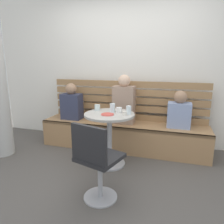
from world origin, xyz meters
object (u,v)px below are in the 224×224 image
(person_child_left, at_px, (72,103))
(white_chair, at_px, (96,160))
(booth_bench, at_px, (123,136))
(cup_espresso_small, at_px, (125,114))
(plate_small, at_px, (108,114))
(person_adult, at_px, (124,102))
(cup_glass_short, at_px, (97,107))
(cup_glass_tall, at_px, (112,108))
(cup_water_clear, at_px, (129,110))
(cafe_table, at_px, (109,129))
(cup_ceramic_white, at_px, (119,110))
(person_child_middle, at_px, (179,112))

(person_child_left, bearing_deg, white_chair, -54.73)
(booth_bench, height_order, white_chair, white_chair)
(cup_espresso_small, relative_size, plate_small, 0.33)
(person_adult, height_order, cup_espresso_small, person_adult)
(booth_bench, height_order, cup_espresso_small, cup_espresso_small)
(cup_glass_short, relative_size, plate_small, 0.47)
(person_adult, relative_size, cup_glass_tall, 6.52)
(white_chair, height_order, cup_water_clear, same)
(cup_glass_short, bearing_deg, booth_bench, 59.53)
(person_adult, height_order, cup_glass_short, person_adult)
(person_adult, bearing_deg, white_chair, -87.18)
(cup_glass_tall, bearing_deg, person_adult, 86.12)
(white_chair, relative_size, cup_water_clear, 7.73)
(person_adult, distance_m, cup_espresso_small, 0.69)
(person_adult, distance_m, cup_water_clear, 0.61)
(booth_bench, distance_m, cup_glass_tall, 0.76)
(booth_bench, height_order, plate_small, plate_small)
(cup_water_clear, height_order, cup_espresso_small, cup_water_clear)
(cup_espresso_small, bearing_deg, cafe_table, 168.39)
(cup_glass_short, xyz_separation_m, cup_espresso_small, (0.45, -0.19, -0.01))
(cup_ceramic_white, relative_size, cup_water_clear, 0.73)
(plate_small, bearing_deg, cup_espresso_small, 5.83)
(booth_bench, xyz_separation_m, cup_ceramic_white, (0.07, -0.50, 0.55))
(booth_bench, bearing_deg, plate_small, -93.76)
(cafe_table, height_order, cup_ceramic_white, cup_ceramic_white)
(person_adult, height_order, cup_ceramic_white, person_adult)
(cafe_table, bearing_deg, booth_bench, 86.18)
(person_child_left, distance_m, cup_espresso_small, 1.27)
(cup_glass_short, bearing_deg, person_adult, 60.16)
(cafe_table, relative_size, cup_ceramic_white, 9.25)
(booth_bench, bearing_deg, cup_espresso_small, -74.04)
(booth_bench, relative_size, cup_ceramic_white, 33.75)
(cafe_table, xyz_separation_m, white_chair, (0.12, -0.81, -0.05))
(person_child_left, bearing_deg, plate_small, -37.26)
(cup_glass_short, distance_m, cup_espresso_small, 0.49)
(cup_ceramic_white, bearing_deg, cup_glass_short, 171.96)
(white_chair, xyz_separation_m, cup_glass_tall, (-0.11, 0.91, 0.34))
(cup_espresso_small, bearing_deg, white_chair, -97.75)
(plate_small, bearing_deg, cup_water_clear, 24.67)
(booth_bench, xyz_separation_m, person_child_left, (-0.91, -0.00, 0.49))
(booth_bench, height_order, cafe_table, cafe_table)
(person_child_left, height_order, cup_glass_short, person_child_left)
(person_child_middle, distance_m, cup_espresso_small, 0.96)
(booth_bench, height_order, person_adult, person_adult)
(cup_espresso_small, xyz_separation_m, plate_small, (-0.23, -0.02, -0.02))
(cafe_table, xyz_separation_m, cup_glass_tall, (0.01, 0.10, 0.28))
(person_child_left, xyz_separation_m, plate_small, (0.87, -0.66, 0.03))
(booth_bench, bearing_deg, person_adult, 72.28)
(white_chair, bearing_deg, cup_espresso_small, 82.25)
(booth_bench, height_order, cup_glass_short, cup_glass_short)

